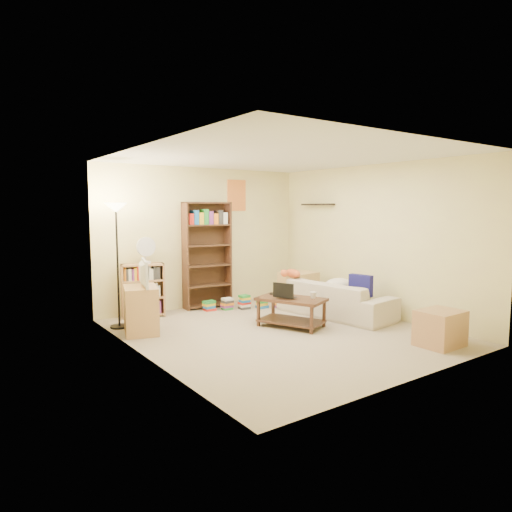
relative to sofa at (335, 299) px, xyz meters
name	(u,v)px	position (x,y,z in m)	size (l,w,h in m)	color
room	(280,220)	(-1.37, -0.26, 1.33)	(4.50, 4.54, 2.52)	tan
sofa	(335,299)	(0.00, 0.00, 0.00)	(1.02, 2.06, 0.58)	#B9AF99
navy_pillow	(361,285)	(0.15, -0.41, 0.26)	(0.38, 0.11, 0.34)	navy
cream_blanket	(338,285)	(0.14, 0.07, 0.21)	(0.53, 0.38, 0.23)	silver
tabby_cat	(291,273)	(-0.35, 0.72, 0.37)	(0.46, 0.21, 0.16)	orange
coffee_table	(291,308)	(-1.04, -0.12, 0.00)	(0.91, 1.13, 0.44)	#492B1C
laptop	(288,297)	(-1.08, -0.07, 0.16)	(0.34, 0.37, 0.02)	black
laptop_screen	(283,291)	(-1.21, -0.13, 0.28)	(0.01, 0.33, 0.22)	white
mug	(313,295)	(-0.80, -0.34, 0.20)	(0.15, 0.15, 0.10)	silver
tv_remote	(275,294)	(-1.08, 0.23, 0.16)	(0.06, 0.18, 0.02)	black
tv_stand	(141,310)	(-3.02, 0.86, 0.05)	(0.45, 0.63, 0.67)	tan
television	(140,273)	(-3.02, 0.86, 0.57)	(0.27, 0.66, 0.38)	black
tall_bookshelf	(207,252)	(-1.41, 1.79, 0.71)	(0.88, 0.38, 1.89)	#48291C
short_bookshelf	(143,290)	(-2.62, 1.78, 0.15)	(0.73, 0.44, 0.88)	tan
desk_fan	(146,250)	(-2.57, 1.74, 0.82)	(0.31, 0.18, 0.44)	silver
floor_lamp	(116,229)	(-3.18, 1.33, 1.19)	(0.31, 0.31, 1.86)	black
side_table	(298,289)	(-0.01, 0.92, 0.03)	(0.55, 0.55, 0.63)	tan
end_cabinet	(440,328)	(-0.09, -1.98, -0.06)	(0.56, 0.47, 0.47)	tan
book_stacks	(246,303)	(-0.91, 1.29, -0.18)	(1.37, 0.65, 0.25)	red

